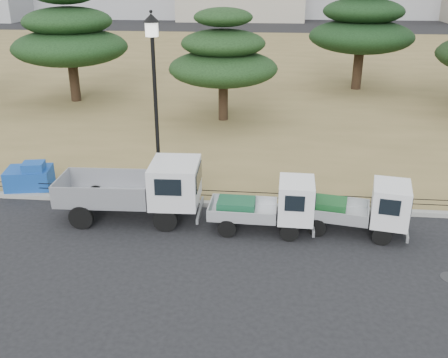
# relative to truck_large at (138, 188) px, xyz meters

# --- Properties ---
(ground) EXTENTS (220.00, 220.00, 0.00)m
(ground) POSITION_rel_truck_large_xyz_m (2.76, -1.43, -1.12)
(ground) COLOR black
(lawn) EXTENTS (120.00, 56.00, 0.15)m
(lawn) POSITION_rel_truck_large_xyz_m (2.76, 29.17, -1.04)
(lawn) COLOR olive
(lawn) RESTS_ON ground
(curb) EXTENTS (120.00, 0.25, 0.16)m
(curb) POSITION_rel_truck_large_xyz_m (2.76, 1.17, -1.04)
(curb) COLOR gray
(curb) RESTS_ON ground
(truck_large) EXTENTS (4.67, 2.03, 2.01)m
(truck_large) POSITION_rel_truck_large_xyz_m (0.00, 0.00, 0.00)
(truck_large) COLOR black
(truck_large) RESTS_ON ground
(truck_kei_front) EXTENTS (3.28, 1.48, 1.72)m
(truck_kei_front) POSITION_rel_truck_large_xyz_m (4.31, -0.38, -0.26)
(truck_kei_front) COLOR black
(truck_kei_front) RESTS_ON ground
(truck_kei_rear) EXTENTS (3.46, 1.93, 1.71)m
(truck_kei_rear) POSITION_rel_truck_large_xyz_m (7.16, -0.25, -0.26)
(truck_kei_rear) COLOR black
(truck_kei_rear) RESTS_ON ground
(street_lamp) EXTENTS (0.56, 0.56, 6.29)m
(street_lamp) POSITION_rel_truck_large_xyz_m (0.37, 1.47, 3.28)
(street_lamp) COLOR black
(street_lamp) RESTS_ON lawn
(pipe_fence) EXTENTS (38.00, 0.04, 0.40)m
(pipe_fence) POSITION_rel_truck_large_xyz_m (2.76, 1.32, -0.68)
(pipe_fence) COLOR black
(pipe_fence) RESTS_ON lawn
(tarp_pile) EXTENTS (1.80, 1.47, 1.07)m
(tarp_pile) POSITION_rel_truck_large_xyz_m (-4.65, 1.78, -0.54)
(tarp_pile) COLOR #164AAB
(tarp_pile) RESTS_ON lawn
(pine_west_near) EXTENTS (6.94, 6.94, 6.94)m
(pine_west_near) POSITION_rel_truck_large_xyz_m (-8.22, 15.49, 3.04)
(pine_west_near) COLOR black
(pine_west_near) RESTS_ON lawn
(pine_center_left) EXTENTS (5.80, 5.80, 5.89)m
(pine_center_left) POSITION_rel_truck_large_xyz_m (1.54, 11.98, 2.44)
(pine_center_left) COLOR black
(pine_center_left) RESTS_ON lawn
(pine_center_right) EXTENTS (6.98, 6.98, 7.41)m
(pine_center_right) POSITION_rel_truck_large_xyz_m (9.94, 20.92, 3.33)
(pine_center_right) COLOR black
(pine_center_right) RESTS_ON lawn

